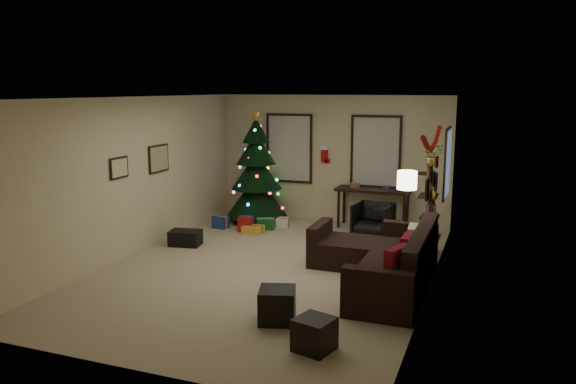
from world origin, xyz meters
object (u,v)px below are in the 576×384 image
object	(u,v)px
desk	(373,193)
desk_chair	(373,220)
sofa	(385,262)
bookshelf	(431,210)
christmas_tree	(256,175)

from	to	relation	value
desk	desk_chair	world-z (taller)	desk
sofa	bookshelf	xyz separation A→B (m)	(0.47, 1.59, 0.50)
desk_chair	sofa	bearing A→B (deg)	-67.33
sofa	bookshelf	size ratio (longest dim) A/B	1.72
bookshelf	christmas_tree	bearing A→B (deg)	161.93
sofa	bookshelf	distance (m)	1.73
sofa	bookshelf	world-z (taller)	bookshelf
sofa	bookshelf	bearing A→B (deg)	73.71
desk_chair	bookshelf	world-z (taller)	bookshelf
desk	christmas_tree	bearing A→B (deg)	-172.99
sofa	desk	xyz separation A→B (m)	(-0.86, 3.14, 0.44)
desk	bookshelf	distance (m)	2.03
desk	desk_chair	size ratio (longest dim) A/B	2.30
christmas_tree	sofa	distance (m)	4.43
desk	sofa	bearing A→B (deg)	-74.67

